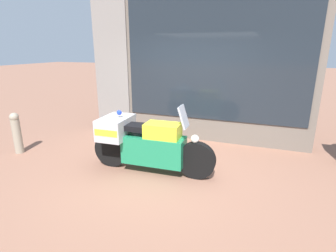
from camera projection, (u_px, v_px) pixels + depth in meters
name	position (u px, v px, depth m)	size (l,w,h in m)	color
ground_plane	(166.00, 169.00, 4.85)	(60.00, 60.00, 0.00)	#8E604C
shop_building	(180.00, 60.00, 6.24)	(5.29, 0.55, 3.75)	#6B6056
window_display	(211.00, 120.00, 6.40)	(3.89, 0.30, 2.01)	slate
paramedic_motorcycle	(144.00, 141.00, 4.67)	(2.28, 0.75, 1.26)	black
street_bollard	(17.00, 132.00, 5.50)	(0.18, 0.18, 0.88)	gray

